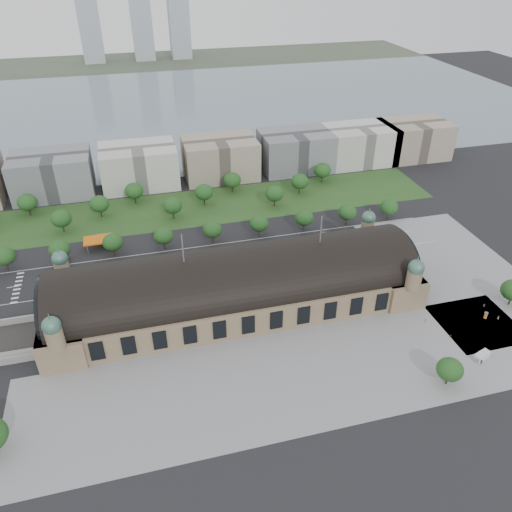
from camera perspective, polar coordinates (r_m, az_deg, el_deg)
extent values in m
plane|color=black|center=(208.41, -2.22, -5.73)|extent=(900.00, 900.00, 0.00)
cube|color=#8C7857|center=(204.74, -2.26, -4.42)|extent=(150.00, 40.00, 12.00)
cube|color=#8C7857|center=(204.64, -21.01, -7.02)|extent=(16.00, 43.00, 12.00)
cube|color=#8C7857|center=(225.69, 14.57, -1.66)|extent=(16.00, 43.00, 12.00)
cylinder|color=black|center=(201.17, -2.29, -3.06)|extent=(144.00, 37.60, 37.60)
cylinder|color=black|center=(201.00, -23.14, -5.46)|extent=(1.20, 32.00, 32.00)
cylinder|color=black|center=(224.20, 16.20, 0.26)|extent=(1.20, 32.00, 32.00)
cylinder|color=#8C7857|center=(216.00, -21.23, -1.49)|extent=(6.00, 6.00, 8.00)
sphere|color=#446E5E|center=(213.16, -21.52, -0.27)|extent=(6.40, 6.40, 6.40)
cone|color=#446E5E|center=(211.15, -21.73, 0.64)|extent=(1.00, 1.00, 2.50)
cylinder|color=#8C7857|center=(236.03, 12.59, 3.12)|extent=(6.00, 6.00, 8.00)
sphere|color=#446E5E|center=(233.43, 12.75, 4.30)|extent=(6.40, 6.40, 6.40)
cone|color=#446E5E|center=(231.61, 12.87, 5.16)|extent=(1.00, 1.00, 2.50)
cylinder|color=#8C7857|center=(182.32, -21.99, -8.70)|extent=(6.00, 6.00, 8.00)
sphere|color=#446E5E|center=(178.95, -22.35, -7.37)|extent=(6.40, 6.40, 6.40)
cone|color=#446E5E|center=(176.56, -22.62, -6.37)|extent=(1.00, 1.00, 2.50)
cylinder|color=#8C7857|center=(205.66, 17.59, -2.54)|extent=(6.00, 6.00, 8.00)
sphere|color=#446E5E|center=(202.67, 17.85, -1.27)|extent=(6.40, 6.40, 6.40)
cone|color=#446E5E|center=(200.57, 18.04, -0.32)|extent=(1.00, 1.00, 2.50)
cylinder|color=#59595B|center=(187.92, -8.38, 0.89)|extent=(0.50, 0.50, 12.00)
cylinder|color=#59595B|center=(199.63, 7.44, 3.01)|extent=(0.50, 0.50, 12.00)
cube|color=gray|center=(179.15, 4.23, -13.71)|extent=(190.00, 48.00, 0.12)
cube|color=gray|center=(246.99, 21.77, -1.54)|extent=(56.00, 100.00, 0.12)
cube|color=black|center=(236.78, -9.01, -0.90)|extent=(260.00, 26.00, 0.10)
cube|color=#264C1E|center=(284.60, -9.39, 5.19)|extent=(300.00, 45.00, 0.10)
cube|color=orange|center=(255.33, -17.57, 1.79)|extent=(14.00, 9.00, 0.70)
cube|color=#59595B|center=(261.90, -17.02, 1.92)|extent=(7.00, 5.00, 3.20)
cylinder|color=#59595B|center=(259.84, -18.67, 1.50)|extent=(0.50, 0.50, 4.40)
cylinder|color=#59595B|center=(258.94, -16.28, 1.84)|extent=(0.50, 0.50, 4.40)
cylinder|color=#59595B|center=(254.32, -18.70, 0.77)|extent=(0.50, 0.50, 4.40)
cylinder|color=#59595B|center=(253.40, -16.25, 1.12)|extent=(0.50, 0.50, 4.40)
cube|color=slate|center=(476.88, -10.59, 16.45)|extent=(700.00, 320.00, 0.08)
cube|color=#44513D|center=(671.18, -12.44, 20.92)|extent=(700.00, 120.00, 0.14)
cube|color=#9EA8B2|center=(674.18, -18.46, 23.63)|extent=(24.00, 24.00, 80.00)
cube|color=#9EA8B2|center=(674.19, -12.97, 24.60)|extent=(24.00, 24.00, 85.00)
cube|color=#9EA8B2|center=(678.59, -8.77, 24.61)|extent=(24.00, 24.00, 75.00)
cube|color=gray|center=(318.79, -22.24, 8.62)|extent=(45.00, 32.00, 24.00)
cube|color=silver|center=(315.45, -13.20, 9.99)|extent=(45.00, 32.00, 24.00)
cube|color=tan|center=(319.98, -4.13, 11.10)|extent=(45.00, 32.00, 24.00)
cube|color=gray|center=(332.06, 4.54, 11.90)|extent=(45.00, 32.00, 24.00)
cube|color=silver|center=(348.76, 11.73, 12.37)|extent=(45.00, 32.00, 24.00)
cube|color=tan|center=(367.61, 17.51, 12.60)|extent=(45.00, 32.00, 24.00)
cylinder|color=#2D2116|center=(255.63, -26.59, -1.01)|extent=(0.70, 0.70, 4.32)
ellipsoid|color=#1A4117|center=(253.04, -26.87, -0.02)|extent=(9.60, 9.60, 8.16)
cylinder|color=#2D2116|center=(250.87, -21.31, -0.28)|extent=(0.70, 0.70, 4.32)
ellipsoid|color=#1A4117|center=(248.23, -21.55, 0.74)|extent=(9.60, 9.60, 8.16)
cylinder|color=#2D2116|center=(248.35, -15.88, 0.48)|extent=(0.70, 0.70, 4.32)
ellipsoid|color=#1A4117|center=(245.68, -16.07, 1.52)|extent=(9.60, 9.60, 8.16)
cylinder|color=#2D2116|center=(248.14, -10.40, 1.25)|extent=(0.70, 0.70, 4.32)
ellipsoid|color=#1A4117|center=(245.47, -10.52, 2.30)|extent=(9.60, 9.60, 8.16)
cylinder|color=#2D2116|center=(250.23, -4.94, 2.00)|extent=(0.70, 0.70, 4.32)
ellipsoid|color=#1A4117|center=(247.59, -5.00, 3.05)|extent=(9.60, 9.60, 8.16)
cylinder|color=#2D2116|center=(254.59, 0.37, 2.71)|extent=(0.70, 0.70, 4.32)
ellipsoid|color=#1A4117|center=(251.99, 0.38, 3.75)|extent=(9.60, 9.60, 8.16)
cylinder|color=#2D2116|center=(261.08, 5.47, 3.37)|extent=(0.70, 0.70, 4.32)
ellipsoid|color=#1A4117|center=(258.55, 5.53, 4.39)|extent=(9.60, 9.60, 8.16)
cylinder|color=#2D2116|center=(269.57, 10.30, 3.97)|extent=(0.70, 0.70, 4.32)
ellipsoid|color=#1A4117|center=(267.11, 10.41, 4.96)|extent=(9.60, 9.60, 8.16)
cylinder|color=#2D2116|center=(279.86, 14.80, 4.50)|extent=(0.70, 0.70, 4.32)
ellipsoid|color=#1A4117|center=(277.49, 14.95, 5.46)|extent=(9.60, 9.60, 8.16)
cylinder|color=#2D2116|center=(301.17, -24.46, 4.65)|extent=(0.70, 0.70, 4.68)
ellipsoid|color=#1A4117|center=(298.80, -24.71, 5.61)|extent=(10.40, 10.40, 8.84)
cylinder|color=#2D2116|center=(276.82, -21.16, 3.00)|extent=(0.70, 0.70, 4.68)
ellipsoid|color=#1A4117|center=(274.23, -21.40, 4.04)|extent=(10.40, 10.40, 8.84)
cylinder|color=#2D2116|center=(285.42, -17.28, 4.70)|extent=(0.70, 0.70, 4.68)
ellipsoid|color=#1A4117|center=(282.92, -17.46, 5.72)|extent=(10.40, 10.40, 8.84)
cylinder|color=#2D2116|center=(295.49, -13.62, 6.27)|extent=(0.70, 0.70, 4.68)
ellipsoid|color=#1A4117|center=(293.08, -13.76, 7.27)|extent=(10.40, 10.40, 8.84)
cylinder|color=#2D2116|center=(274.60, -9.39, 4.67)|extent=(0.70, 0.70, 4.68)
ellipsoid|color=#1A4117|center=(272.00, -9.50, 5.73)|extent=(10.40, 10.40, 8.84)
cylinder|color=#2D2116|center=(287.07, -5.91, 6.25)|extent=(0.70, 0.70, 4.68)
ellipsoid|color=#1A4117|center=(284.59, -5.97, 7.28)|extent=(10.40, 10.40, 8.84)
cylinder|color=#2D2116|center=(300.71, -2.70, 7.67)|extent=(0.70, 0.70, 4.68)
ellipsoid|color=#1A4117|center=(298.34, -2.73, 8.67)|extent=(10.40, 10.40, 8.84)
cylinder|color=#2D2116|center=(284.05, 2.12, 6.11)|extent=(0.70, 0.70, 4.68)
ellipsoid|color=#1A4117|center=(281.53, 2.14, 7.15)|extent=(10.40, 10.40, 8.84)
cylinder|color=#2D2116|center=(299.76, 4.97, 7.50)|extent=(0.70, 0.70, 4.68)
ellipsoid|color=#1A4117|center=(297.37, 5.02, 8.49)|extent=(10.40, 10.40, 8.84)
cylinder|color=#2D2116|center=(316.28, 7.55, 8.73)|extent=(0.70, 0.70, 4.68)
ellipsoid|color=#1A4117|center=(314.03, 7.62, 9.68)|extent=(10.40, 10.40, 8.84)
cylinder|color=#2D2116|center=(232.93, 27.01, -4.55)|extent=(0.70, 0.70, 4.32)
cylinder|color=#2D2116|center=(187.14, 20.98, -13.05)|extent=(0.70, 0.70, 3.96)
ellipsoid|color=#1A4117|center=(183.87, 21.28, -11.99)|extent=(9.00, 9.00, 7.65)
imported|color=gray|center=(241.43, -20.36, -1.81)|extent=(5.11, 2.33, 1.62)
imported|color=black|center=(232.22, -18.88, -2.96)|extent=(6.14, 3.23, 1.65)
imported|color=maroon|center=(242.39, -15.49, -0.72)|extent=(5.01, 2.43, 1.41)
imported|color=#1A244A|center=(242.18, 0.88, 0.57)|extent=(3.80, 1.65, 1.27)
imported|color=slate|center=(259.32, 7.78, 2.60)|extent=(4.04, 1.80, 1.29)
imported|color=#BBBBBD|center=(260.86, 15.11, 1.88)|extent=(4.91, 2.63, 1.31)
imported|color=black|center=(227.30, -19.73, -4.05)|extent=(3.93, 3.51, 1.29)
imported|color=maroon|center=(224.17, -15.85, -3.82)|extent=(5.19, 4.33, 1.32)
imported|color=#1B294D|center=(224.50, -20.58, -4.74)|extent=(5.10, 3.78, 1.37)
imported|color=#575A5E|center=(225.45, -14.65, -3.36)|extent=(4.38, 3.19, 1.39)
imported|color=silver|center=(222.39, -15.57, -4.08)|extent=(4.37, 3.59, 1.40)
imported|color=#96979E|center=(225.81, -8.11, -2.46)|extent=(5.05, 3.73, 1.27)
imported|color=black|center=(225.25, -11.21, -2.89)|extent=(4.94, 4.35, 1.37)
imported|color=#B6351D|center=(226.97, -7.87, -1.92)|extent=(11.94, 3.03, 3.31)
imported|color=silver|center=(233.42, -3.19, -0.55)|extent=(12.12, 3.53, 3.34)
imported|color=beige|center=(239.90, 3.74, 0.45)|extent=(12.30, 2.95, 3.42)
cube|color=silver|center=(201.57, 24.38, -10.37)|extent=(6.97, 4.49, 2.81)
cube|color=silver|center=(200.19, 23.96, -10.75)|extent=(2.39, 2.80, 1.95)
cylinder|color=#C5314C|center=(221.48, 24.76, -6.20)|extent=(1.23, 1.23, 2.64)
cylinder|color=#59595B|center=(220.67, 24.85, -5.92)|extent=(1.50, 1.50, 0.22)
imported|color=gray|center=(210.68, 18.78, -7.05)|extent=(0.86, 0.69, 1.54)
imported|color=gray|center=(206.81, 21.38, -8.51)|extent=(0.64, 0.72, 1.67)
imported|color=gray|center=(227.50, 24.61, -5.15)|extent=(1.05, 1.09, 1.98)
imported|color=gray|center=(199.81, 24.35, -11.00)|extent=(1.21, 1.05, 1.75)
imported|color=gray|center=(223.36, 25.96, -6.33)|extent=(0.58, 0.93, 1.83)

